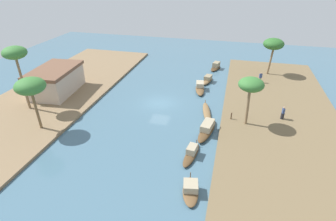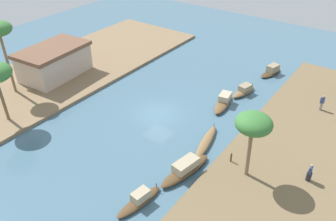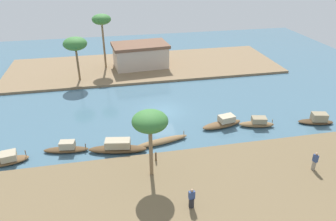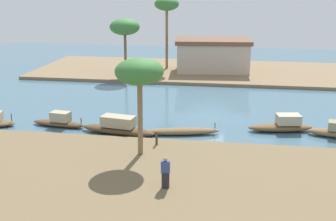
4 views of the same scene
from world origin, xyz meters
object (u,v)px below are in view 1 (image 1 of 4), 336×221
object	(u,v)px
sampan_near_left_bank	(207,112)
palm_tree_right_short	(30,87)
sampan_midstream	(208,80)
palm_tree_left_far	(274,44)
sampan_open_hull	(200,88)
person_by_mooring	(283,114)
sampan_with_red_awning	(216,67)
sampan_foreground	(191,190)
riverside_building	(56,80)
sampan_with_tall_canopy	(207,129)
palm_tree_left_near	(251,85)
sampan_downstream_large	(191,153)
palm_tree_right_tall	(15,54)
person_on_near_bank	(260,78)
mooring_post	(231,116)

from	to	relation	value
sampan_near_left_bank	palm_tree_right_short	distance (m)	19.61
sampan_midstream	sampan_near_left_bank	bearing A→B (deg)	-161.30
sampan_midstream	palm_tree_left_far	size ratio (longest dim) A/B	0.64
sampan_open_hull	palm_tree_right_short	distance (m)	21.82
person_by_mooring	sampan_with_red_awning	bearing A→B (deg)	-155.54
sampan_midstream	sampan_foreground	distance (m)	23.32
riverside_building	sampan_near_left_bank	bearing A→B (deg)	-96.98
sampan_with_tall_canopy	sampan_foreground	size ratio (longest dim) A/B	1.55
sampan_near_left_bank	sampan_midstream	world-z (taller)	sampan_midstream
palm_tree_left_near	sampan_downstream_large	bearing A→B (deg)	144.49
palm_tree_right_tall	person_on_near_bank	bearing A→B (deg)	-60.87
sampan_downstream_large	person_by_mooring	xyz separation A→B (m)	(9.01, -9.03, 0.60)
palm_tree_left_near	mooring_post	bearing A→B (deg)	68.61
person_by_mooring	palm_tree_right_short	distance (m)	27.50
person_on_near_bank	person_by_mooring	distance (m)	10.90
palm_tree_right_short	person_by_mooring	bearing A→B (deg)	-71.65
sampan_foreground	person_on_near_bank	bearing A→B (deg)	-25.38
sampan_open_hull	sampan_downstream_large	bearing A→B (deg)	175.13
sampan_midstream	sampan_foreground	bearing A→B (deg)	-164.04
person_by_mooring	palm_tree_right_tall	size ratio (longest dim) A/B	0.20
palm_tree_left_near	palm_tree_left_far	distance (m)	17.40
palm_tree_left_near	sampan_foreground	bearing A→B (deg)	160.13
person_on_near_bank	palm_tree_right_short	xyz separation A→B (m)	(-19.26, 23.79, 4.16)
sampan_with_tall_canopy	sampan_downstream_large	bearing A→B (deg)	178.01
person_on_near_bank	palm_tree_left_near	bearing A→B (deg)	-113.06
mooring_post	palm_tree_right_tall	bearing A→B (deg)	98.03
sampan_with_red_awning	person_on_near_bank	bearing A→B (deg)	-113.02
sampan_open_hull	palm_tree_left_far	world-z (taller)	palm_tree_left_far
sampan_with_red_awning	person_by_mooring	bearing A→B (deg)	-136.86
sampan_with_tall_canopy	palm_tree_right_short	bearing A→B (deg)	112.60
sampan_downstream_large	sampan_open_hull	world-z (taller)	sampan_open_hull
sampan_midstream	sampan_with_red_awning	xyz separation A→B (m)	(6.34, -0.66, 0.03)
riverside_building	sampan_foreground	bearing A→B (deg)	-128.24
sampan_downstream_large	palm_tree_left_near	size ratio (longest dim) A/B	0.74
sampan_midstream	sampan_foreground	size ratio (longest dim) A/B	1.08
palm_tree_right_short	sampan_with_tall_canopy	bearing A→B (deg)	-77.23
sampan_open_hull	person_by_mooring	xyz separation A→B (m)	(-6.22, -10.46, 0.54)
person_by_mooring	palm_tree_right_tall	world-z (taller)	palm_tree_right_tall
person_by_mooring	mooring_post	xyz separation A→B (m)	(-1.50, 5.71, -0.25)
sampan_foreground	palm_tree_left_far	distance (m)	29.99
sampan_open_hull	mooring_post	distance (m)	9.07
sampan_near_left_bank	sampan_midstream	size ratio (longest dim) A/B	1.43
sampan_downstream_large	sampan_open_hull	xyz separation A→B (m)	(15.22, 1.42, 0.06)
palm_tree_left_near	palm_tree_right_short	world-z (taller)	palm_tree_right_short
sampan_with_red_awning	mooring_post	xyz separation A→B (m)	(-17.46, -3.38, 0.28)
palm_tree_left_far	riverside_building	world-z (taller)	palm_tree_left_far
person_by_mooring	palm_tree_right_tall	distance (m)	31.13
sampan_with_tall_canopy	palm_tree_left_near	world-z (taller)	palm_tree_left_near
sampan_downstream_large	palm_tree_left_far	bearing A→B (deg)	-11.73
sampan_midstream	sampan_open_hull	xyz separation A→B (m)	(-3.39, 0.71, 0.02)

